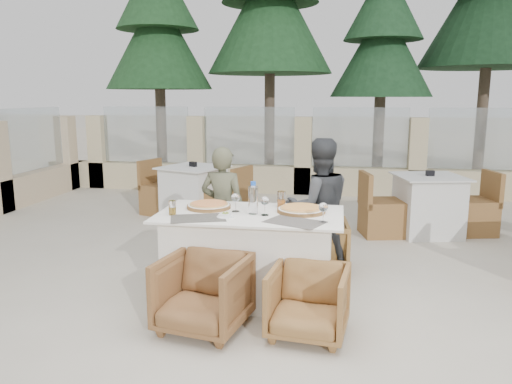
% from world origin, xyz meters
% --- Properties ---
extents(ground, '(80.00, 80.00, 0.00)m').
position_xyz_m(ground, '(0.00, 0.00, 0.00)').
color(ground, beige).
rests_on(ground, ground).
extents(sand_patch, '(30.00, 16.00, 0.01)m').
position_xyz_m(sand_patch, '(0.00, 14.00, 0.01)').
color(sand_patch, beige).
rests_on(sand_patch, ground).
extents(perimeter_wall_far, '(10.00, 0.34, 1.60)m').
position_xyz_m(perimeter_wall_far, '(0.00, 4.80, 0.80)').
color(perimeter_wall_far, '#C8B88D').
rests_on(perimeter_wall_far, ground).
extents(pine_far_left, '(2.42, 2.42, 5.50)m').
position_xyz_m(pine_far_left, '(-3.50, 7.00, 2.75)').
color(pine_far_left, '#1E4722').
rests_on(pine_far_left, ground).
extents(pine_mid_left, '(2.86, 2.86, 6.50)m').
position_xyz_m(pine_mid_left, '(-1.00, 7.50, 3.25)').
color(pine_mid_left, '#1E4823').
rests_on(pine_mid_left, ground).
extents(pine_centre, '(2.20, 2.20, 5.00)m').
position_xyz_m(pine_centre, '(1.50, 7.20, 2.50)').
color(pine_centre, '#1C4122').
rests_on(pine_centre, ground).
extents(pine_mid_right, '(2.99, 2.99, 6.80)m').
position_xyz_m(pine_mid_right, '(3.80, 7.80, 3.40)').
color(pine_mid_right, '#16361C').
rests_on(pine_mid_right, ground).
extents(dining_table, '(1.60, 0.90, 0.77)m').
position_xyz_m(dining_table, '(-0.10, -0.11, 0.39)').
color(dining_table, white).
rests_on(dining_table, ground).
extents(placemat_near_left, '(0.52, 0.43, 0.00)m').
position_xyz_m(placemat_near_left, '(-0.49, -0.37, 0.77)').
color(placemat_near_left, '#555149').
rests_on(placemat_near_left, dining_table).
extents(placemat_near_right, '(0.53, 0.46, 0.00)m').
position_xyz_m(placemat_near_right, '(0.31, -0.36, 0.77)').
color(placemat_near_right, '#5F5852').
rests_on(placemat_near_right, dining_table).
extents(pizza_left, '(0.42, 0.42, 0.05)m').
position_xyz_m(pizza_left, '(-0.50, 0.02, 0.80)').
color(pizza_left, '#E24E1E').
rests_on(pizza_left, dining_table).
extents(pizza_right, '(0.54, 0.54, 0.05)m').
position_xyz_m(pizza_right, '(0.34, -0.01, 0.80)').
color(pizza_right, orange).
rests_on(pizza_right, dining_table).
extents(water_bottle, '(0.10, 0.10, 0.28)m').
position_xyz_m(water_bottle, '(-0.07, -0.13, 0.91)').
color(water_bottle, '#A8C3DD').
rests_on(water_bottle, dining_table).
extents(wine_glass_centre, '(0.10, 0.10, 0.18)m').
position_xyz_m(wine_glass_centre, '(-0.23, -0.08, 0.86)').
color(wine_glass_centre, silver).
rests_on(wine_glass_centre, dining_table).
extents(wine_glass_near, '(0.08, 0.08, 0.18)m').
position_xyz_m(wine_glass_near, '(0.04, -0.17, 0.86)').
color(wine_glass_near, white).
rests_on(wine_glass_near, dining_table).
extents(wine_glass_corner, '(0.10, 0.10, 0.18)m').
position_xyz_m(wine_glass_corner, '(0.54, -0.34, 0.86)').
color(wine_glass_corner, white).
rests_on(wine_glass_corner, dining_table).
extents(beer_glass_left, '(0.07, 0.07, 0.12)m').
position_xyz_m(beer_glass_left, '(-0.74, -0.29, 0.83)').
color(beer_glass_left, '#C38D1B').
rests_on(beer_glass_left, dining_table).
extents(beer_glass_right, '(0.10, 0.10, 0.15)m').
position_xyz_m(beer_glass_right, '(0.14, 0.16, 0.84)').
color(beer_glass_right, orange).
rests_on(beer_glass_right, dining_table).
extents(olive_dish, '(0.12, 0.12, 0.04)m').
position_xyz_m(olive_dish, '(-0.28, -0.30, 0.79)').
color(olive_dish, white).
rests_on(olive_dish, dining_table).
extents(armchair_far_left, '(0.76, 0.77, 0.57)m').
position_xyz_m(armchair_far_left, '(-0.47, 0.87, 0.29)').
color(armchair_far_left, brown).
rests_on(armchair_far_left, ground).
extents(armchair_far_right, '(0.62, 0.63, 0.53)m').
position_xyz_m(armchair_far_right, '(0.48, 0.71, 0.27)').
color(armchair_far_right, olive).
rests_on(armchair_far_right, ground).
extents(armchair_near_left, '(0.73, 0.75, 0.58)m').
position_xyz_m(armchair_near_left, '(-0.34, -0.79, 0.29)').
color(armchair_near_left, brown).
rests_on(armchair_near_left, ground).
extents(armchair_near_right, '(0.63, 0.64, 0.53)m').
position_xyz_m(armchair_near_right, '(0.46, -0.76, 0.26)').
color(armchair_near_right, olive).
rests_on(armchair_near_right, ground).
extents(diner_left, '(0.50, 0.36, 1.28)m').
position_xyz_m(diner_left, '(-0.50, 0.55, 0.64)').
color(diner_left, '#56573F').
rests_on(diner_left, ground).
extents(diner_right, '(0.80, 0.71, 1.38)m').
position_xyz_m(diner_right, '(0.47, 0.58, 0.69)').
color(diner_right, '#36383B').
rests_on(diner_right, ground).
extents(bg_table_a, '(1.82, 1.35, 0.77)m').
position_xyz_m(bg_table_a, '(-1.42, 2.61, 0.39)').
color(bg_table_a, silver).
rests_on(bg_table_a, ground).
extents(bg_table_b, '(1.78, 1.16, 0.77)m').
position_xyz_m(bg_table_b, '(1.80, 2.29, 0.39)').
color(bg_table_b, silver).
rests_on(bg_table_b, ground).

